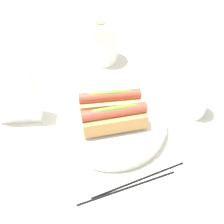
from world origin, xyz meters
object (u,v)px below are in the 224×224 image
paper_towel_roll (101,42)px  chopstick_near (140,179)px  serving_bowl (112,122)px  hotdog_back (110,102)px  hotdog_front (114,118)px  napkin_box (14,96)px  water_glass (195,101)px  chopstick_far (128,187)px

paper_towel_roll → chopstick_near: paper_towel_roll is taller
serving_bowl → hotdog_back: hotdog_back is taller
hotdog_front → hotdog_back: size_ratio=0.98×
napkin_box → chopstick_near: bearing=-35.7°
hotdog_front → water_glass: size_ratio=1.68×
paper_towel_roll → chopstick_near: size_ratio=0.61×
hotdog_front → paper_towel_roll: paper_towel_roll is taller
serving_bowl → napkin_box: size_ratio=1.83×
hotdog_front → napkin_box: (-0.22, 0.12, 0.01)m
hotdog_back → napkin_box: (-0.23, 0.06, 0.01)m
napkin_box → chopstick_far: size_ratio=0.68×
hotdog_back → paper_towel_roll: 0.29m
hotdog_back → paper_towel_roll: (0.04, 0.28, 0.00)m
paper_towel_roll → napkin_box: napkin_box is taller
chopstick_near → hotdog_back: bearing=86.8°
paper_towel_roll → hotdog_front: bearing=-97.1°
hotdog_front → paper_towel_roll: bearing=82.9°
chopstick_near → hotdog_front: bearing=90.4°
paper_towel_roll → hotdog_back: bearing=-97.9°
serving_bowl → hotdog_back: size_ratio=1.77×
napkin_box → chopstick_far: 0.35m
chopstick_near → chopstick_far: same height
serving_bowl → napkin_box: bearing=157.8°
paper_towel_roll → napkin_box: bearing=-140.6°
water_glass → chopstick_near: water_glass is taller
napkin_box → chopstick_far: (0.22, -0.27, -0.07)m
napkin_box → chopstick_near: napkin_box is taller
hotdog_front → hotdog_back: same height
paper_towel_roll → chopstick_far: size_ratio=0.61×
napkin_box → hotdog_back: bearing=-5.6°
hotdog_back → water_glass: bearing=-7.0°
napkin_box → chopstick_near: size_ratio=0.68×
serving_bowl → water_glass: water_glass is taller
serving_bowl → napkin_box: napkin_box is taller
chopstick_near → napkin_box: bearing=125.3°
paper_towel_roll → chopstick_near: (-0.02, -0.47, -0.06)m
chopstick_far → chopstick_near: bearing=15.7°
paper_towel_roll → napkin_box: (-0.27, -0.22, 0.01)m
water_glass → chopstick_far: (-0.23, -0.17, -0.04)m
hotdog_front → paper_towel_roll: (0.04, 0.34, 0.00)m
hotdog_front → chopstick_far: hotdog_front is taller
serving_bowl → hotdog_front: (-0.00, -0.03, 0.04)m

